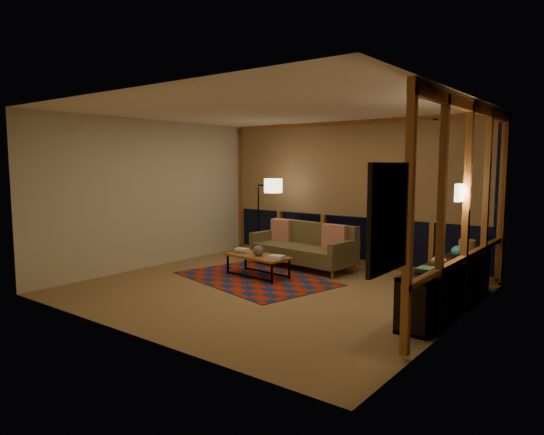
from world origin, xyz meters
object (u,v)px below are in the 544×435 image
Objects in this scene: sofa at (302,246)px; floor_lamp at (258,218)px; coffee_table at (258,266)px; bookshelf at (448,286)px.

floor_lamp is at bearing 177.30° from sofa.
bookshelf reaches higher than coffee_table.
floor_lamp reaches higher than sofa.
coffee_table is 3.14m from bookshelf.
floor_lamp is (-1.19, 0.19, 0.41)m from sofa.
coffee_table is (-0.18, -1.06, -0.22)m from sofa.
bookshelf is (4.15, -1.16, -0.49)m from floor_lamp.
bookshelf is at bearing -11.68° from sofa.
coffee_table is at bearing -93.22° from sofa.
coffee_table is 0.69× the size of floor_lamp.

